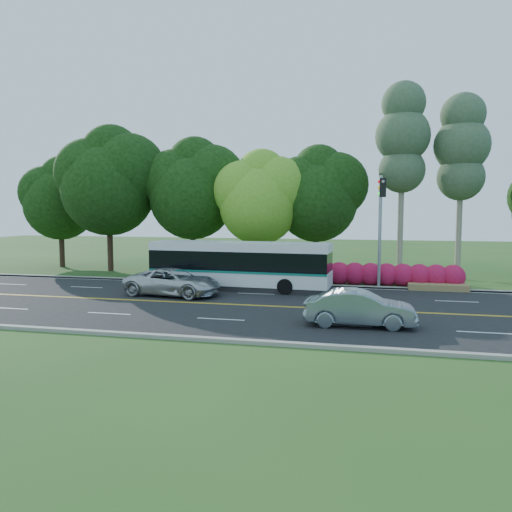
% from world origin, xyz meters
% --- Properties ---
extents(ground, '(120.00, 120.00, 0.00)m').
position_xyz_m(ground, '(0.00, 0.00, 0.00)').
color(ground, '#214A18').
rests_on(ground, ground).
extents(road, '(60.00, 14.00, 0.02)m').
position_xyz_m(road, '(0.00, 0.00, 0.01)').
color(road, black).
rests_on(road, ground).
extents(curb_north, '(60.00, 0.30, 0.15)m').
position_xyz_m(curb_north, '(0.00, 7.15, 0.07)').
color(curb_north, gray).
rests_on(curb_north, ground).
extents(curb_south, '(60.00, 0.30, 0.15)m').
position_xyz_m(curb_south, '(0.00, -7.15, 0.07)').
color(curb_south, gray).
rests_on(curb_south, ground).
extents(grass_verge, '(60.00, 4.00, 0.10)m').
position_xyz_m(grass_verge, '(0.00, 9.00, 0.05)').
color(grass_verge, '#214A18').
rests_on(grass_verge, ground).
extents(lane_markings, '(57.60, 13.82, 0.00)m').
position_xyz_m(lane_markings, '(-0.09, 0.00, 0.02)').
color(lane_markings, gold).
rests_on(lane_markings, road).
extents(tree_row, '(44.70, 9.10, 13.84)m').
position_xyz_m(tree_row, '(-5.15, 12.13, 6.73)').
color(tree_row, '#311D15').
rests_on(tree_row, ground).
extents(bougainvillea_hedge, '(9.50, 2.25, 1.50)m').
position_xyz_m(bougainvillea_hedge, '(7.18, 8.15, 0.72)').
color(bougainvillea_hedge, maroon).
rests_on(bougainvillea_hedge, ground).
extents(traffic_signal, '(0.42, 6.10, 7.00)m').
position_xyz_m(traffic_signal, '(6.49, 5.40, 4.67)').
color(traffic_signal, '#92949A').
rests_on(traffic_signal, ground).
extents(transit_bus, '(11.22, 3.00, 2.91)m').
position_xyz_m(transit_bus, '(-1.87, 4.89, 1.46)').
color(transit_bus, white).
rests_on(transit_bus, road).
extents(sedan, '(4.64, 1.72, 1.52)m').
position_xyz_m(sedan, '(5.56, -3.45, 0.78)').
color(sedan, slate).
rests_on(sedan, road).
extents(suv, '(5.80, 3.18, 1.54)m').
position_xyz_m(suv, '(-4.97, 1.90, 0.79)').
color(suv, silver).
rests_on(suv, road).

